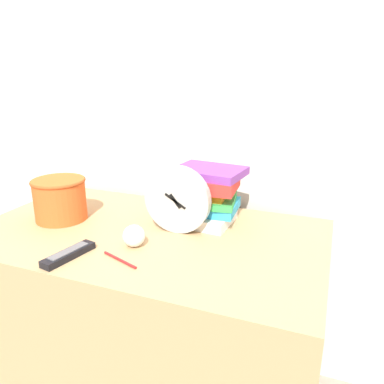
# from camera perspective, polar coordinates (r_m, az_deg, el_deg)

# --- Properties ---
(wall_back) EXTENTS (6.00, 0.04, 2.40)m
(wall_back) POSITION_cam_1_polar(r_m,az_deg,el_deg) (1.53, -0.23, 16.23)
(wall_back) COLOR beige
(wall_back) RESTS_ON ground_plane
(desk) EXTENTS (1.17, 0.68, 0.73)m
(desk) POSITION_cam_1_polar(r_m,az_deg,el_deg) (1.45, -6.47, -19.39)
(desk) COLOR tan
(desk) RESTS_ON ground_plane
(desk_clock) EXTENTS (0.23, 0.04, 0.23)m
(desk_clock) POSITION_cam_1_polar(r_m,az_deg,el_deg) (1.22, -2.28, -1.18)
(desk_clock) COLOR #B7B2A8
(desk_clock) RESTS_ON desk
(book_stack) EXTENTS (0.27, 0.22, 0.19)m
(book_stack) POSITION_cam_1_polar(r_m,az_deg,el_deg) (1.31, 2.14, -0.49)
(book_stack) COLOR white
(book_stack) RESTS_ON desk
(basket) EXTENTS (0.19, 0.19, 0.15)m
(basket) POSITION_cam_1_polar(r_m,az_deg,el_deg) (1.42, -19.48, -0.86)
(basket) COLOR #E05623
(basket) RESTS_ON desk
(tv_remote) EXTENTS (0.07, 0.17, 0.02)m
(tv_remote) POSITION_cam_1_polar(r_m,az_deg,el_deg) (1.14, -18.28, -8.98)
(tv_remote) COLOR black
(tv_remote) RESTS_ON desk
(crumpled_paper_ball) EXTENTS (0.07, 0.07, 0.07)m
(crumpled_paper_ball) POSITION_cam_1_polar(r_m,az_deg,el_deg) (1.16, -8.85, -6.62)
(crumpled_paper_ball) COLOR white
(crumpled_paper_ball) RESTS_ON desk
(pen) EXTENTS (0.13, 0.06, 0.01)m
(pen) POSITION_cam_1_polar(r_m,az_deg,el_deg) (1.09, -10.93, -10.11)
(pen) COLOR #B21E1E
(pen) RESTS_ON desk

